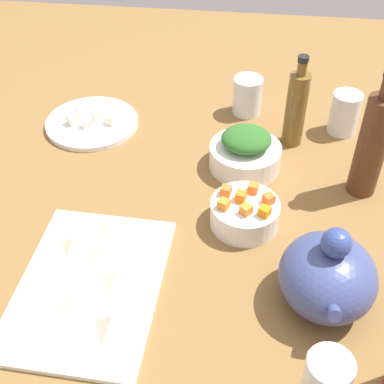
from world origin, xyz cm
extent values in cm
cube|color=brown|center=(0.00, 0.00, 1.50)|extent=(190.00, 190.00, 3.00)
cube|color=white|center=(20.35, -14.59, 3.50)|extent=(33.26, 24.20, 1.00)
cylinder|color=white|center=(-26.19, -26.76, 3.60)|extent=(21.38, 21.38, 1.20)
cylinder|color=white|center=(-15.14, 9.29, 5.56)|extent=(14.90, 14.90, 5.12)
cylinder|color=white|center=(2.05, 10.04, 5.54)|extent=(12.79, 12.79, 5.08)
ellipsoid|color=#3C487D|center=(18.00, 23.54, 8.79)|extent=(16.54, 15.31, 11.58)
sphere|color=#31458A|center=(18.00, 23.54, 16.43)|extent=(4.63, 4.63, 4.63)
cylinder|color=#3C487D|center=(25.03, 23.54, 10.24)|extent=(5.38, 2.00, 3.93)
cylinder|color=#512D19|center=(-10.58, 32.83, 13.59)|extent=(5.65, 5.65, 21.19)
cylinder|color=brown|center=(-25.19, 19.28, 11.42)|extent=(4.49, 4.49, 16.84)
cylinder|color=brown|center=(-25.19, 19.28, 21.32)|extent=(2.02, 2.02, 2.95)
cylinder|color=black|center=(-25.19, 19.28, 23.39)|extent=(2.25, 2.25, 1.20)
cylinder|color=white|center=(-30.82, 30.73, 7.86)|extent=(6.52, 6.52, 9.73)
cylinder|color=white|center=(-36.20, 8.73, 7.51)|extent=(6.87, 6.87, 9.02)
cube|color=orange|center=(1.24, 9.09, 8.98)|extent=(2.18, 2.18, 1.80)
cube|color=orange|center=(3.66, 6.18, 8.98)|extent=(2.41, 2.41, 1.80)
cube|color=orange|center=(4.59, 10.20, 8.98)|extent=(2.54, 2.54, 1.80)
cube|color=orange|center=(-1.37, 11.27, 8.98)|extent=(2.16, 2.16, 1.80)
cube|color=orange|center=(4.67, 13.48, 8.98)|extent=(2.47, 2.47, 1.80)
cube|color=orange|center=(1.24, 14.15, 8.98)|extent=(2.53, 2.53, 1.80)
cube|color=orange|center=(-0.31, 6.31, 8.98)|extent=(2.20, 2.20, 1.80)
ellipsoid|color=#2B6324|center=(-15.14, 9.29, 10.12)|extent=(10.73, 11.43, 4.00)
cube|color=white|center=(-27.80, -29.36, 5.30)|extent=(3.06, 3.06, 2.20)
cube|color=white|center=(-23.83, -26.93, 5.30)|extent=(2.87, 2.87, 2.20)
cube|color=#F9E9CB|center=(-25.69, -22.05, 5.30)|extent=(2.69, 2.69, 2.20)
cube|color=silver|center=(-27.23, -25.74, 5.30)|extent=(3.11, 3.11, 2.20)
cube|color=white|center=(-24.56, -30.80, 5.30)|extent=(3.09, 3.09, 2.20)
pyramid|color=beige|center=(28.09, -8.59, 5.47)|extent=(6.96, 6.40, 2.95)
pyramid|color=beige|center=(15.29, -13.68, 5.28)|extent=(6.91, 6.96, 2.56)
pyramid|color=beige|center=(25.28, -15.40, 5.01)|extent=(7.47, 7.46, 2.02)
pyramid|color=beige|center=(12.61, -19.26, 5.20)|extent=(5.10, 5.37, 2.39)
pyramid|color=beige|center=(9.54, -13.98, 5.08)|extent=(7.26, 7.12, 2.16)
pyramid|color=beige|center=(19.41, -9.89, 5.09)|extent=(6.60, 6.61, 2.18)
camera|label=1|loc=(72.99, 9.01, 73.31)|focal=49.43mm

